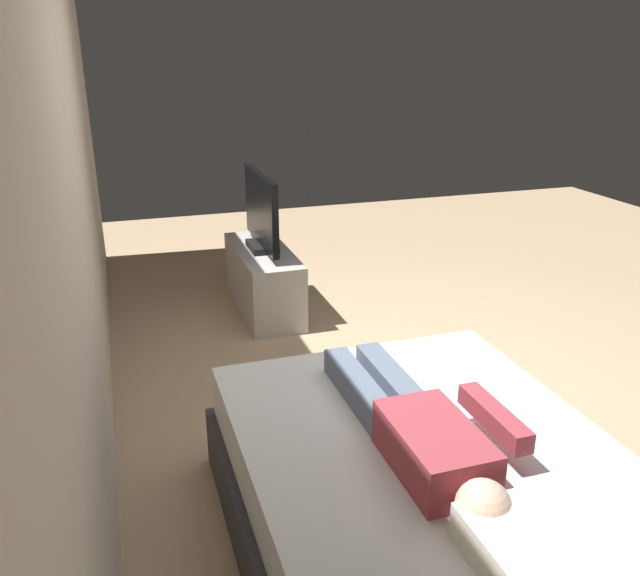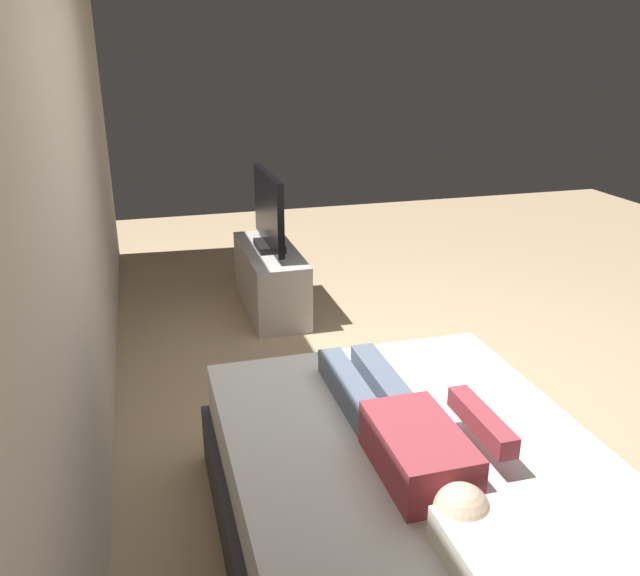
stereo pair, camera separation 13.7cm
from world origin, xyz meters
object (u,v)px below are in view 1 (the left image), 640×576
Objects in this scene: person at (421,431)px; remote at (492,409)px; tv_stand at (263,280)px; tv at (261,213)px; bed at (431,510)px; pillow at (544,561)px.

remote is at bearing -69.53° from person.
tv reaches higher than tv_stand.
bed is 2.21× the size of tv.
tv_stand is (2.84, 0.01, -0.01)m from bed.
person reaches higher than pillow.
remote reaches higher than bed.
pillow is at bearing -175.78° from person.
tv reaches higher than pillow.
person is 0.44m from remote.
remote is at bearing -23.10° from pillow.
bed is 0.49m from remote.
tv reaches higher than person.
pillow is 0.91m from remote.
remote is at bearing -172.25° from tv.
tv_stand is 0.53m from tv.
bed is at bearing 0.00° from pillow.
person is (0.68, 0.05, 0.02)m from pillow.
person is at bearing 179.12° from tv.
pillow reaches higher than tv_stand.
pillow is at bearing -180.00° from bed.
tv is (2.81, -0.04, 0.16)m from person.
remote is (0.15, -0.40, -0.07)m from person.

